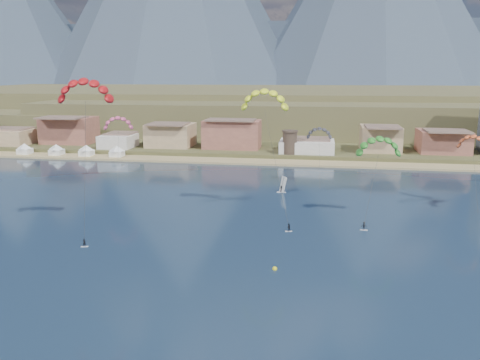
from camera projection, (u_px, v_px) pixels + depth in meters
The scene contains 15 objects.
ground at pixel (205, 293), 72.73m from camera, with size 2400.00×2400.00×0.00m, color #0E2032.
beach at pixel (274, 162), 174.83m from camera, with size 2200.00×12.00×0.90m.
land at pixel (309, 96), 612.43m from camera, with size 2200.00×900.00×4.00m.
foothills at pixel (332, 110), 291.31m from camera, with size 940.00×210.00×18.00m.
town at pixel (176, 132), 194.82m from camera, with size 400.00×24.00×12.00m.
watchtower at pixel (290, 142), 180.44m from camera, with size 5.82×5.82×8.60m.
beach_tents at pixel (70, 147), 186.00m from camera, with size 43.40×6.40×5.00m.
kitesurfer_red at pixel (85, 87), 93.96m from camera, with size 11.63×12.29×31.57m.
kitesurfer_yellow at pixel (265, 97), 108.53m from camera, with size 12.89×15.74×30.16m.
kitesurfer_green at pixel (379, 144), 106.12m from camera, with size 10.23×11.97×19.57m.
distant_kite_pink at pixel (118, 121), 143.40m from camera, with size 9.39×7.03×20.42m.
distant_kite_dark at pixel (319, 131), 138.74m from camera, with size 7.52×5.57×17.88m.
distant_kite_orange at pixel (474, 140), 117.27m from camera, with size 8.32×7.43×18.58m.
windsurfer at pixel (282, 187), 132.39m from camera, with size 2.45×2.66×4.31m.
buoy at pixel (275, 269), 81.38m from camera, with size 0.80×0.80×0.80m.
Camera 1 is at (15.84, -65.73, 31.93)m, focal length 37.28 mm.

